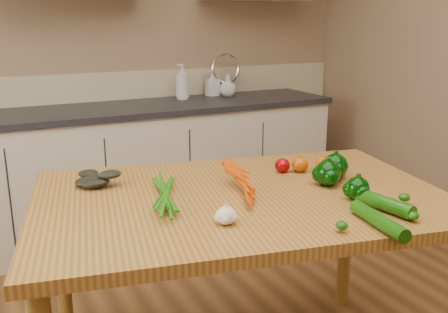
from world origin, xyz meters
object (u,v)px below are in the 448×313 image
Objects in this scene: pepper_a at (328,173)px; tomato_a at (282,165)px; leafy_greens at (97,171)px; tomato_b at (300,165)px; soap_bottle_b at (212,83)px; pepper_b at (335,166)px; soap_bottle_a at (182,82)px; zucchini_a at (385,204)px; carrot_bunch at (217,185)px; zucchini_b at (378,220)px; garlic_bulb at (226,216)px; table at (241,217)px; tomato_c at (324,164)px; pepper_c at (358,189)px; soap_bottle_c at (228,86)px.

pepper_a is 0.24m from tomato_a.
leafy_greens is 0.85m from tomato_b.
pepper_b is at bearing -14.51° from soap_bottle_b.
zucchini_a is at bearing 38.93° from soap_bottle_a.
zucchini_b is at bearing -45.60° from carrot_bunch.
pepper_a is at bearing -144.40° from pepper_b.
tomato_a is at bearing 40.31° from garlic_bulb.
soap_bottle_a is (0.48, 1.79, 0.30)m from table.
pepper_b is (-0.31, -1.87, -0.12)m from soap_bottle_b.
tomato_c reaches higher than garlic_bulb.
pepper_a is 0.20m from tomato_b.
soap_bottle_a is 1.17× the size of leafy_greens.
zucchini_a is (0.54, -0.14, -0.00)m from garlic_bulb.
soap_bottle_b reaches higher than pepper_a.
soap_bottle_b is 1.77m from tomato_a.
tomato_c reaches higher than table.
pepper_c is (0.44, -0.28, 0.01)m from carrot_bunch.
zucchini_a is at bearing -30.65° from carrot_bunch.
pepper_c reaches higher than zucchini_b.
pepper_a is 0.18m from pepper_c.
zucchini_b is at bearing -49.77° from leafy_greens.
leafy_greens is at bearing 94.05° from soap_bottle_c.
pepper_a reaches higher than tomato_b.
soap_bottle_c is 2.26m from garlic_bulb.
zucchini_a is 0.16m from zucchini_b.
pepper_b reaches higher than zucchini_a.
soap_bottle_c is at bearing 73.76° from tomato_b.
garlic_bulb is at bearing 165.73° from zucchini_a.
zucchini_b is at bearing -140.26° from zucchini_a.
soap_bottle_a is at bearing 84.02° from zucchini_b.
soap_bottle_a reaches higher than pepper_b.
carrot_bunch is 0.40m from tomato_a.
pepper_b is at bearing 20.50° from garlic_bulb.
carrot_bunch is 0.54m from tomato_c.
carrot_bunch is at bearing -166.49° from tomato_b.
garlic_bulb is at bearing -145.67° from tomato_b.
tomato_c is (0.45, 0.09, 0.13)m from table.
zucchini_b is (-0.05, -0.64, -0.01)m from tomato_a.
pepper_a is (0.53, 0.17, 0.02)m from garlic_bulb.
pepper_b reaches higher than pepper_a.
soap_bottle_b is at bearing 51.31° from leafy_greens.
garlic_bulb is (-0.93, -2.10, -0.14)m from soap_bottle_b.
soap_bottle_c reaches higher than garlic_bulb.
leafy_greens is 2.52× the size of pepper_c.
soap_bottle_b is 1.83× the size of pepper_b.
garlic_bulb is (-0.18, -0.23, 0.12)m from table.
zucchini_b is at bearing -113.03° from pepper_b.
tomato_a is at bearing 105.15° from pepper_a.
garlic_bulb is 0.31× the size of zucchini_a.
garlic_bulb is 0.66m from pepper_b.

